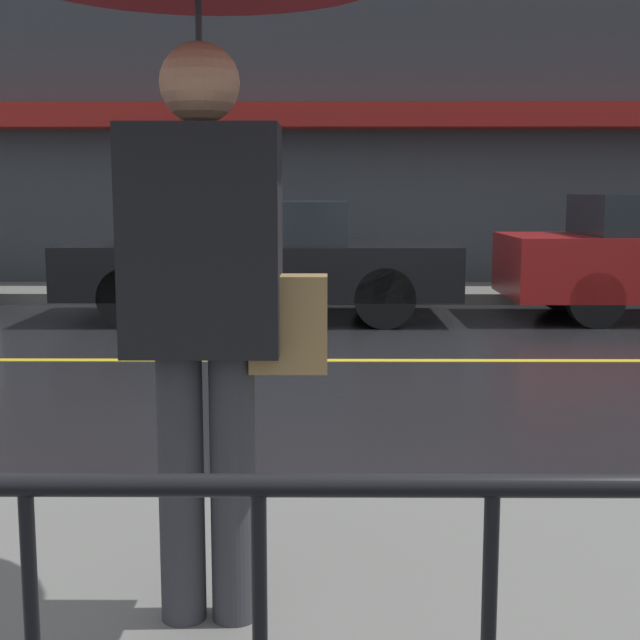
# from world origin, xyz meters

# --- Properties ---
(ground_plane) EXTENTS (80.00, 80.00, 0.00)m
(ground_plane) POSITION_xyz_m (0.00, 0.00, 0.00)
(ground_plane) COLOR black
(sidewalk_far) EXTENTS (28.00, 1.61, 0.14)m
(sidewalk_far) POSITION_xyz_m (0.00, 4.79, 0.07)
(sidewalk_far) COLOR slate
(sidewalk_far) RESTS_ON ground_plane
(lane_marking) EXTENTS (25.20, 0.12, 0.01)m
(lane_marking) POSITION_xyz_m (0.00, 0.00, 0.00)
(lane_marking) COLOR gold
(lane_marking) RESTS_ON ground_plane
(building_storefront) EXTENTS (28.00, 0.85, 5.83)m
(building_storefront) POSITION_xyz_m (0.00, 5.72, 2.90)
(building_storefront) COLOR #383D42
(building_storefront) RESTS_ON ground_plane
(pedestrian) EXTENTS (1.16, 1.16, 2.25)m
(pedestrian) POSITION_xyz_m (-0.80, -5.17, 1.95)
(pedestrian) COLOR #333338
(pedestrian) RESTS_ON sidewalk_near
(car_black) EXTENTS (4.59, 1.86, 1.40)m
(car_black) POSITION_xyz_m (-1.25, 2.73, 0.73)
(car_black) COLOR black
(car_black) RESTS_ON ground_plane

